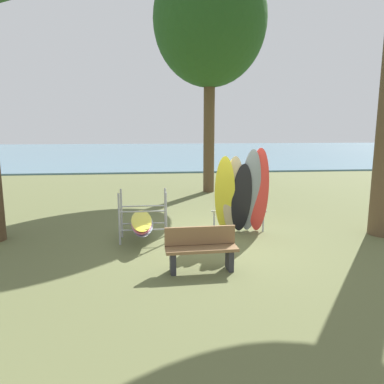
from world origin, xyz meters
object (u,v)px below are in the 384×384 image
(leaning_board_pile, at_px, (242,195))
(park_bench, at_px, (201,248))
(tree_mid_behind, at_px, (210,21))
(board_storage_rack, at_px, (142,222))

(leaning_board_pile, relative_size, park_bench, 1.61)
(tree_mid_behind, distance_m, board_storage_rack, 9.61)
(leaning_board_pile, xyz_separation_m, board_storage_rack, (-2.55, -0.26, -0.58))
(board_storage_rack, bearing_deg, tree_mid_behind, 68.30)
(tree_mid_behind, relative_size, board_storage_rack, 4.51)
(board_storage_rack, bearing_deg, leaning_board_pile, 5.80)
(tree_mid_behind, bearing_deg, park_bench, -99.40)
(tree_mid_behind, xyz_separation_m, park_bench, (-1.43, -8.66, -6.46))
(leaning_board_pile, height_order, park_bench, leaning_board_pile)
(leaning_board_pile, distance_m, board_storage_rack, 2.63)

